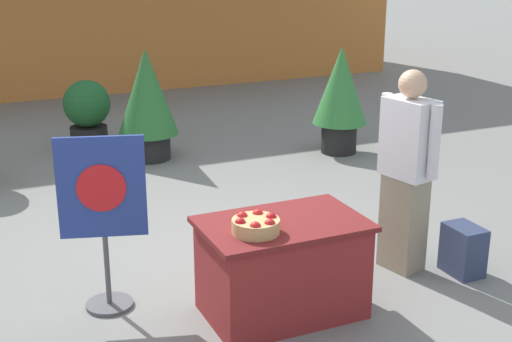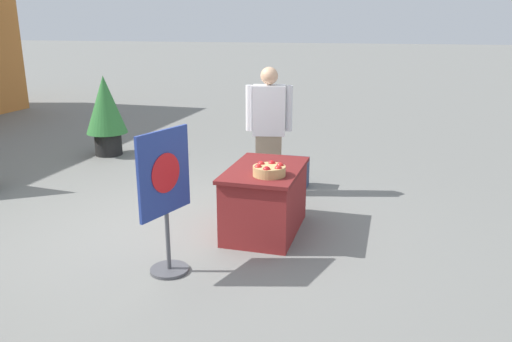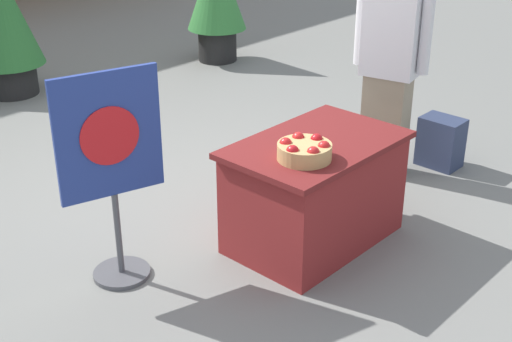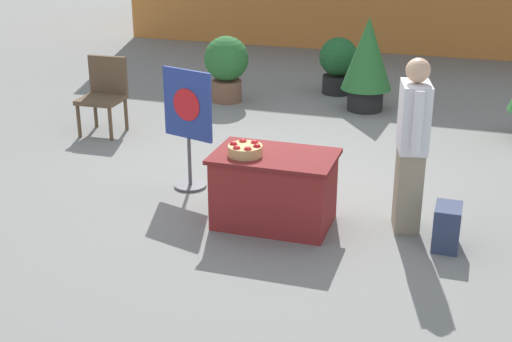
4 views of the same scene
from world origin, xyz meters
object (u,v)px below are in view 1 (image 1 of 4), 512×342
at_px(potted_plant_far_left, 87,111).
at_px(potted_plant_near_left, 147,99).
at_px(apple_basket, 256,225).
at_px(poster_board, 103,215).
at_px(backpack, 463,250).
at_px(person_visitor, 407,171).
at_px(display_table, 282,267).
at_px(potted_plant_near_right, 340,93).

xyz_separation_m(potted_plant_far_left, potted_plant_near_left, (0.60, -0.83, 0.27)).
xyz_separation_m(apple_basket, poster_board, (-0.90, 0.73, -0.04)).
relative_size(backpack, potted_plant_far_left, 0.46).
bearing_deg(potted_plant_near_left, backpack, -71.00).
xyz_separation_m(poster_board, potted_plant_far_left, (0.76, 4.46, -0.25)).
height_order(person_visitor, backpack, person_visitor).
height_order(poster_board, potted_plant_near_left, potted_plant_near_left).
xyz_separation_m(display_table, poster_board, (-1.16, 0.62, 0.38)).
bearing_deg(poster_board, display_table, 78.40).
xyz_separation_m(backpack, poster_board, (-2.83, 0.64, 0.54)).
bearing_deg(potted_plant_near_right, backpack, -104.08).
xyz_separation_m(potted_plant_near_right, potted_plant_far_left, (-2.96, 1.55, -0.29)).
xyz_separation_m(poster_board, potted_plant_near_left, (1.36, 3.63, 0.02)).
bearing_deg(backpack, potted_plant_near_right, 75.92).
height_order(apple_basket, potted_plant_near_right, potted_plant_near_right).
relative_size(display_table, poster_board, 0.89).
bearing_deg(apple_basket, person_visitor, 14.29).
relative_size(apple_basket, potted_plant_near_right, 0.24).
height_order(backpack, poster_board, poster_board).
distance_m(apple_basket, poster_board, 1.16).
bearing_deg(poster_board, person_visitor, 98.54).
bearing_deg(potted_plant_near_right, person_visitor, -111.73).
relative_size(poster_board, potted_plant_far_left, 1.46).
relative_size(display_table, potted_plant_far_left, 1.30).
bearing_deg(person_visitor, apple_basket, 1.84).
distance_m(display_table, poster_board, 1.37).
bearing_deg(potted_plant_far_left, display_table, -85.54).
bearing_deg(person_visitor, poster_board, -20.42).
height_order(person_visitor, potted_plant_far_left, person_visitor).
distance_m(person_visitor, potted_plant_near_right, 3.49).
bearing_deg(potted_plant_near_right, display_table, -126.01).
bearing_deg(poster_board, potted_plant_near_left, 175.95).
height_order(backpack, potted_plant_near_right, potted_plant_near_right).
relative_size(display_table, person_visitor, 0.70).
height_order(backpack, potted_plant_near_left, potted_plant_near_left).
bearing_deg(potted_plant_far_left, potted_plant_near_right, -27.75).
relative_size(person_visitor, potted_plant_near_right, 1.22).
relative_size(apple_basket, potted_plant_far_left, 0.37).
bearing_deg(apple_basket, display_table, 22.75).
height_order(person_visitor, potted_plant_near_right, person_visitor).
bearing_deg(display_table, potted_plant_near_right, 53.99).
bearing_deg(person_visitor, backpack, 130.89).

